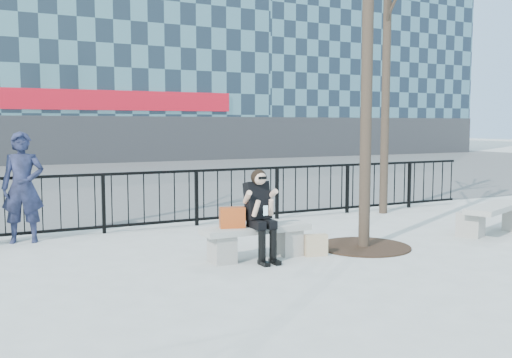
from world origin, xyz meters
name	(u,v)px	position (x,y,z in m)	size (l,w,h in m)	color
ground	(256,258)	(0.00, 0.00, 0.00)	(120.00, 120.00, 0.00)	#999A95
street_surface	(80,176)	(0.00, 15.00, 0.00)	(60.00, 23.00, 0.01)	#474747
railing	(187,198)	(0.00, 3.00, 0.55)	(14.00, 0.06, 1.10)	black
building_right	(337,7)	(20.00, 27.00, 10.30)	(16.20, 10.20, 20.60)	slate
tree_grate	(364,247)	(1.90, -0.10, 0.01)	(1.50, 1.50, 0.02)	black
bench_main	(256,238)	(0.00, 0.00, 0.30)	(1.65, 0.46, 0.49)	gray
bench_second	(494,216)	(4.74, -0.21, 0.32)	(1.77, 0.49, 0.53)	gray
seated_woman	(261,215)	(0.00, -0.16, 0.67)	(0.50, 0.64, 1.34)	black
handbag	(232,218)	(-0.38, 0.02, 0.64)	(0.36, 0.17, 0.30)	#AD4015
shopping_bag	(316,245)	(0.89, -0.25, 0.16)	(0.35, 0.13, 0.33)	beige
standing_man	(23,187)	(-2.97, 2.80, 0.93)	(0.68, 0.45, 1.87)	black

